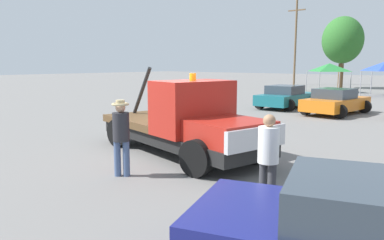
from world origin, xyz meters
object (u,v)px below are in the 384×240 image
person_near_truck (268,154)px  parked_car_teal (286,97)px  tree_center (343,40)px  utility_pole (296,41)px  parked_car_orange (336,102)px  canopy_tent_green (329,67)px  person_at_hood (121,132)px  tow_truck (187,124)px

person_near_truck → parked_car_teal: 16.01m
person_near_truck → tree_center: size_ratio=0.23×
utility_pole → parked_car_teal: bearing=-64.9°
parked_car_orange → canopy_tent_green: 15.85m
parked_car_orange → person_at_hood: bearing=-174.0°
parked_car_teal → parked_car_orange: same height
parked_car_teal → parked_car_orange: (3.25, -0.85, -0.00)m
parked_car_teal → utility_pole: size_ratio=0.44×
tow_truck → parked_car_orange: size_ratio=1.44×
parked_car_orange → tree_center: tree_center is taller
person_at_hood → parked_car_orange: person_at_hood is taller
person_at_hood → parked_car_orange: (-0.28, 14.09, -0.41)m
tow_truck → parked_car_teal: 13.00m
parked_car_orange → utility_pole: utility_pole is taller
tow_truck → canopy_tent_green: bearing=114.9°
person_at_hood → tree_center: bearing=-24.2°
canopy_tent_green → tree_center: tree_center is taller
parked_car_orange → person_near_truck: bearing=-159.4°
person_at_hood → utility_pole: 40.49m
person_at_hood → utility_pole: utility_pole is taller
tow_truck → utility_pole: 38.23m
person_near_truck → utility_pole: bearing=-141.3°
person_at_hood → canopy_tent_green: size_ratio=0.60×
parked_car_teal → parked_car_orange: 3.36m
tow_truck → parked_car_teal: (-3.41, 12.54, -0.28)m
tow_truck → person_near_truck: 4.08m
person_at_hood → utility_pole: (-14.18, 37.68, 4.26)m
utility_pole → tow_truck: bearing=-68.3°
tow_truck → person_near_truck: bearing=-15.1°
parked_car_teal → person_near_truck: bearing=-154.9°
tow_truck → tree_center: size_ratio=0.85×
person_at_hood → parked_car_teal: person_at_hood is taller
person_at_hood → person_near_truck: bearing=-117.2°
parked_car_orange → canopy_tent_green: bearing=27.5°
person_near_truck → canopy_tent_green: 29.78m
tow_truck → parked_car_orange: tow_truck is taller
person_near_truck → parked_car_teal: (-7.05, 14.37, -0.35)m
tow_truck → tree_center: 33.45m
canopy_tent_green → parked_car_teal: bearing=-78.4°
person_near_truck → canopy_tent_green: bearing=-147.4°
parked_car_teal → tree_center: (-3.97, 19.83, 4.32)m
person_near_truck → tree_center: 36.16m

